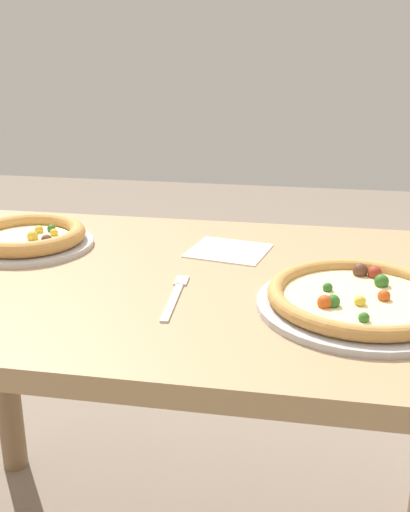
# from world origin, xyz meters

# --- Properties ---
(dining_table) EXTENTS (1.30, 0.77, 0.75)m
(dining_table) POSITION_xyz_m (0.00, 0.00, 0.63)
(dining_table) COLOR tan
(dining_table) RESTS_ON ground
(pizza_near) EXTENTS (0.35, 0.35, 0.04)m
(pizza_near) POSITION_xyz_m (0.33, -0.09, 0.77)
(pizza_near) COLOR #B7B7BC
(pizza_near) RESTS_ON dining_table
(pizza_far) EXTENTS (0.28, 0.28, 0.05)m
(pizza_far) POSITION_xyz_m (-0.36, 0.11, 0.77)
(pizza_far) COLOR #B7B7BC
(pizza_far) RESTS_ON dining_table
(paper_napkin) EXTENTS (0.18, 0.17, 0.00)m
(paper_napkin) POSITION_xyz_m (0.07, 0.16, 0.75)
(paper_napkin) COLOR white
(paper_napkin) RESTS_ON dining_table
(fork) EXTENTS (0.03, 0.20, 0.00)m
(fork) POSITION_xyz_m (0.01, -0.09, 0.75)
(fork) COLOR silver
(fork) RESTS_ON dining_table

